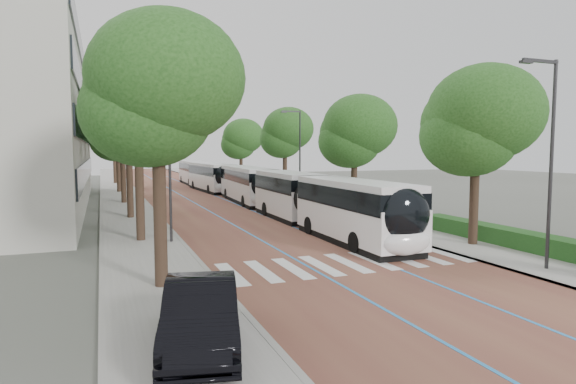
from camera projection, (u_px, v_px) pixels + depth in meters
The scene contains 20 objects.
ground at pixel (355, 269), 19.11m from camera, with size 160.00×160.00×0.00m, color #51544C.
road at pixel (187, 190), 56.25m from camera, with size 11.00×140.00×0.02m, color brown.
sidewalk_left at pixel (119, 192), 53.53m from camera, with size 4.00×140.00×0.12m, color gray.
sidewalk_right at pixel (249, 188), 58.95m from camera, with size 4.00×140.00×0.12m, color gray.
kerb_left at pixel (137, 192), 54.22m from camera, with size 0.20×140.00×0.14m, color gray.
kerb_right at pixel (233, 189), 58.26m from camera, with size 0.20×140.00×0.14m, color gray.
zebra_crossing at pixel (348, 263), 20.11m from camera, with size 10.55×3.60×0.01m.
lane_line_left at pixel (173, 191), 55.67m from camera, with size 0.12×126.00×0.01m, color #2982CD.
lane_line_right at pixel (201, 190), 56.82m from camera, with size 0.12×126.00×0.01m, color #2982CD.
hedge at pixel (528, 241), 22.36m from camera, with size 1.20×14.00×0.80m, color #1B4919.
streetlight_near at pixel (549, 148), 18.30m from camera, with size 1.82×0.20×8.00m.
streetlight_far at pixel (298, 149), 41.51m from camera, with size 1.82×0.20×8.00m.
lamp_post_left at pixel (170, 162), 23.98m from camera, with size 0.14×0.14×8.00m, color #2B2B2D.
trees_left at pixel (123, 125), 40.09m from camera, with size 6.27×60.13×10.07m.
trees_right at pixel (314, 136), 40.98m from camera, with size 5.51×47.41×8.35m.
lead_bus at pixel (323, 203), 28.06m from camera, with size 2.76×18.43×3.20m.
bus_queued_0 at pixel (248, 185), 43.11m from camera, with size 3.11×12.50×3.20m.
bus_queued_1 at pixel (212, 177), 55.11m from camera, with size 3.08×12.50×3.20m.
bus_queued_2 at pixel (194, 173), 66.07m from camera, with size 2.77×12.44×3.20m.
parked_car at pixel (201, 314), 11.26m from camera, with size 1.66×4.76×1.57m, color black.
Camera 1 is at (-9.30, -16.52, 4.73)m, focal length 30.00 mm.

